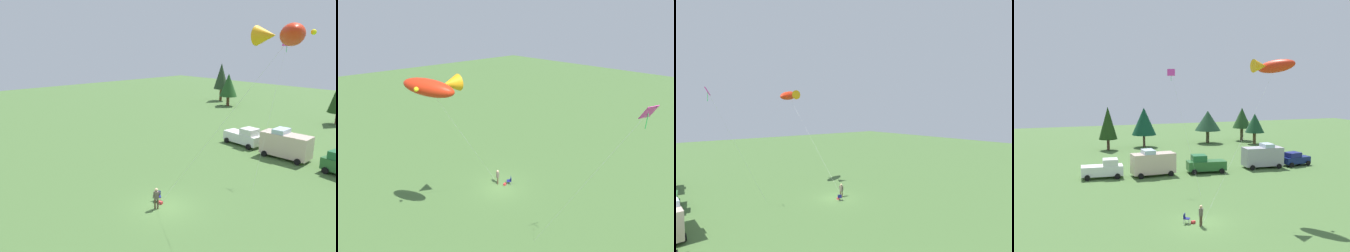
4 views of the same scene
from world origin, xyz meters
TOP-DOWN VIEW (x-y plane):
  - ground_plane at (0.00, 0.00)m, footprint 160.00×160.00m
  - person_kite_flyer at (-0.21, -0.61)m, footprint 0.52×0.51m
  - folding_chair at (-1.17, 0.37)m, footprint 0.67×0.67m
  - backpack_on_grass at (-0.59, 0.16)m, footprint 0.37×0.30m
  - truck_white_pickup at (-5.53, 18.55)m, footprint 5.15×2.75m
  - van_camper_beige at (0.53, 17.81)m, footprint 5.52×2.86m
  - truck_green_flatbed at (7.38, 17.35)m, footprint 5.22×2.94m
  - van_motorhome_grey at (15.99, 17.57)m, footprint 5.55×2.94m
  - car_navy_hatch at (21.13, 17.53)m, footprint 4.41×2.71m
  - treeline_distant at (3.09, 40.42)m, footprint 58.39×9.34m
  - kite_large_fish at (7.88, 2.41)m, footprint 10.11×5.13m
  - kite_diamond_rainbow at (1.81, 13.72)m, footprint 1.77×6.59m

SIDE VIEW (x-z plane):
  - ground_plane at x=0.00m, z-range 0.00..0.00m
  - backpack_on_grass at x=-0.59m, z-range 0.00..0.22m
  - folding_chair at x=-1.17m, z-range 0.08..0.90m
  - car_navy_hatch at x=21.13m, z-range 0.00..1.89m
  - person_kite_flyer at x=-0.21m, z-range 0.15..1.89m
  - truck_white_pickup at x=-5.53m, z-range -0.07..2.27m
  - truck_green_flatbed at x=7.38m, z-range -0.07..2.27m
  - van_camper_beige at x=0.53m, z-range -0.03..3.31m
  - van_motorhome_grey at x=15.99m, z-range -0.03..3.31m
  - treeline_distant at x=3.09m, z-range 0.39..8.85m
  - kite_diamond_rainbow at x=1.81m, z-range 5.68..18.87m
  - kite_large_fish at x=7.88m, z-range 6.14..20.05m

